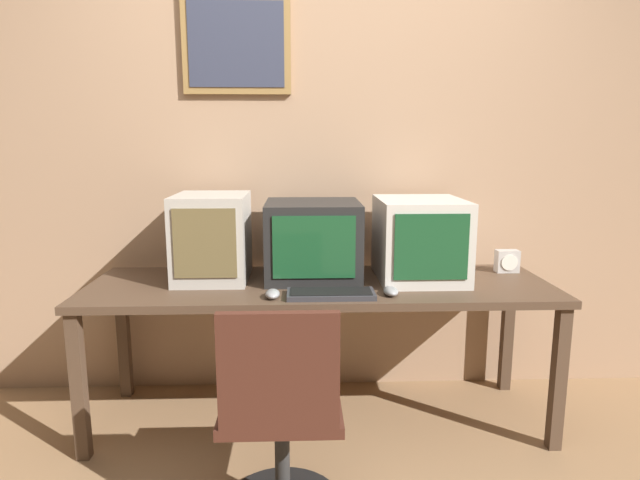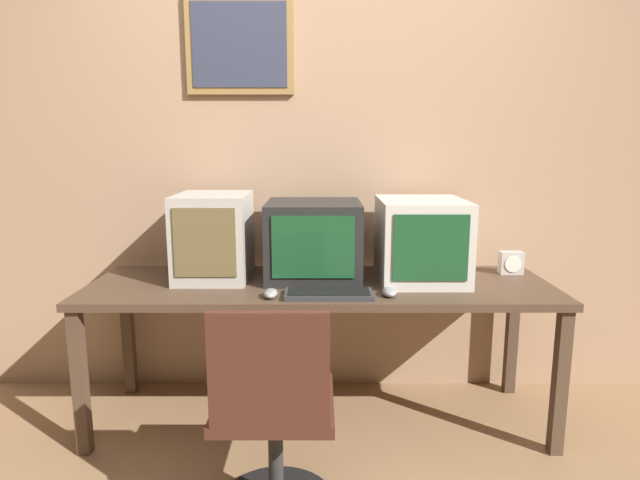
# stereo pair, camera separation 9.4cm
# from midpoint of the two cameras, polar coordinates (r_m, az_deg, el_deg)

# --- Properties ---
(wall_back) EXTENTS (8.00, 0.08, 2.60)m
(wall_back) POSITION_cam_midpoint_polar(r_m,az_deg,el_deg) (2.91, 0.87, 9.11)
(wall_back) COLOR tan
(wall_back) RESTS_ON ground_plane
(desk) EXTENTS (2.20, 0.69, 0.71)m
(desk) POSITION_cam_midpoint_polar(r_m,az_deg,el_deg) (2.59, 1.04, -5.97)
(desk) COLOR #4C3828
(desk) RESTS_ON ground_plane
(monitor_left) EXTENTS (0.34, 0.42, 0.42)m
(monitor_left) POSITION_cam_midpoint_polar(r_m,az_deg,el_deg) (2.66, -10.28, 0.39)
(monitor_left) COLOR #B7B2A8
(monitor_left) RESTS_ON desk
(monitor_center) EXTENTS (0.46, 0.45, 0.38)m
(monitor_center) POSITION_cam_midpoint_polar(r_m,az_deg,el_deg) (2.63, 0.34, -0.00)
(monitor_center) COLOR black
(monitor_center) RESTS_ON desk
(monitor_right) EXTENTS (0.41, 0.49, 0.39)m
(monitor_right) POSITION_cam_midpoint_polar(r_m,az_deg,el_deg) (2.65, 11.71, 0.02)
(monitor_right) COLOR beige
(monitor_right) RESTS_ON desk
(keyboard_main) EXTENTS (0.38, 0.16, 0.03)m
(keyboard_main) POSITION_cam_midpoint_polar(r_m,az_deg,el_deg) (2.34, 2.11, -5.77)
(keyboard_main) COLOR #333338
(keyboard_main) RESTS_ON desk
(mouse_near_keyboard) EXTENTS (0.06, 0.11, 0.04)m
(mouse_near_keyboard) POSITION_cam_midpoint_polar(r_m,az_deg,el_deg) (2.38, 8.52, -5.50)
(mouse_near_keyboard) COLOR gray
(mouse_near_keyboard) RESTS_ON desk
(mouse_far_corner) EXTENTS (0.06, 0.11, 0.04)m
(mouse_far_corner) POSITION_cam_midpoint_polar(r_m,az_deg,el_deg) (2.34, -4.15, -5.70)
(mouse_far_corner) COLOR gray
(mouse_far_corner) RESTS_ON desk
(desk_clock) EXTENTS (0.11, 0.07, 0.11)m
(desk_clock) POSITION_cam_midpoint_polar(r_m,az_deg,el_deg) (2.91, 20.58, -2.29)
(desk_clock) COLOR #B7B2AD
(desk_clock) RESTS_ON desk
(office_chair) EXTENTS (0.45, 0.45, 0.85)m
(office_chair) POSITION_cam_midpoint_polar(r_m,az_deg,el_deg) (2.03, -3.56, -19.27)
(office_chair) COLOR black
(office_chair) RESTS_ON ground_plane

